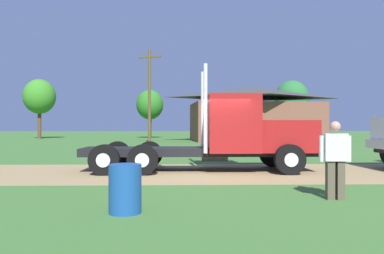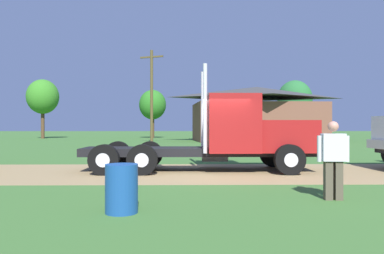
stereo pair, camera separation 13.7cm
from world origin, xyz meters
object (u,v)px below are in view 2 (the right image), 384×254
at_px(truck_foreground_white, 233,136).
at_px(shed_building, 257,115).
at_px(utility_pole_near, 152,94).
at_px(steel_barrel, 122,188).
at_px(visitor_standing_near, 333,157).

relative_size(truck_foreground_white, shed_building, 0.58).
bearing_deg(truck_foreground_white, utility_pole_near, 103.86).
height_order(truck_foreground_white, steel_barrel, truck_foreground_white).
bearing_deg(shed_building, utility_pole_near, -147.01).
height_order(truck_foreground_white, shed_building, shed_building).
relative_size(steel_barrel, utility_pole_near, 0.11).
bearing_deg(shed_building, visitor_standing_near, -97.95).
xyz_separation_m(steel_barrel, utility_pole_near, (-1.88, 25.61, 3.95)).
relative_size(truck_foreground_white, utility_pole_near, 1.00).
xyz_separation_m(steel_barrel, shed_building, (8.78, 32.53, 2.35)).
bearing_deg(truck_foreground_white, visitor_standing_near, -73.75).
relative_size(truck_foreground_white, steel_barrel, 9.23).
xyz_separation_m(truck_foreground_white, steel_barrel, (-2.87, -6.37, -0.81)).
xyz_separation_m(visitor_standing_near, steel_barrel, (-4.40, -1.13, -0.49)).
bearing_deg(steel_barrel, visitor_standing_near, 14.39).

